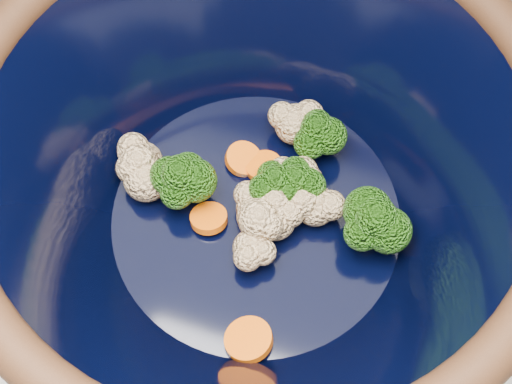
# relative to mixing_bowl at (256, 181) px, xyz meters

# --- Properties ---
(mixing_bowl) EXTENTS (0.41, 0.41, 0.16)m
(mixing_bowl) POSITION_rel_mixing_bowl_xyz_m (0.00, 0.00, 0.00)
(mixing_bowl) COLOR black
(mixing_bowl) RESTS_ON counter
(vegetable_pile) EXTENTS (0.21, 0.19, 0.05)m
(vegetable_pile) POSITION_rel_mixing_bowl_xyz_m (0.01, 0.01, -0.03)
(vegetable_pile) COLOR #608442
(vegetable_pile) RESTS_ON mixing_bowl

